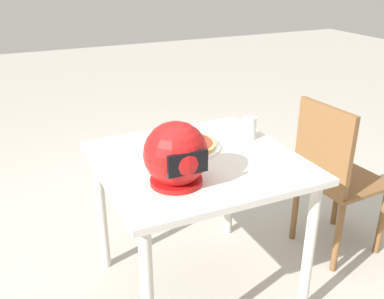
{
  "coord_description": "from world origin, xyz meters",
  "views": [
    {
      "loc": [
        0.77,
        1.61,
        1.57
      ],
      "look_at": [
        -0.0,
        -0.06,
        0.76
      ],
      "focal_mm": 40.4,
      "sensor_mm": 36.0,
      "label": 1
    }
  ],
  "objects_px": {
    "dining_table": "(198,179)",
    "drinking_glass": "(249,128)",
    "chair_side": "(333,172)",
    "pizza": "(187,144)",
    "motorcycle_helmet": "(176,155)"
  },
  "relations": [
    {
      "from": "dining_table",
      "to": "drinking_glass",
      "type": "xyz_separation_m",
      "value": [
        -0.34,
        -0.11,
        0.16
      ]
    },
    {
      "from": "chair_side",
      "to": "dining_table",
      "type": "bearing_deg",
      "value": -1.36
    },
    {
      "from": "pizza",
      "to": "drinking_glass",
      "type": "distance_m",
      "value": 0.34
    },
    {
      "from": "dining_table",
      "to": "drinking_glass",
      "type": "distance_m",
      "value": 0.39
    },
    {
      "from": "chair_side",
      "to": "drinking_glass",
      "type": "bearing_deg",
      "value": -15.73
    },
    {
      "from": "dining_table",
      "to": "motorcycle_helmet",
      "type": "height_order",
      "value": "motorcycle_helmet"
    },
    {
      "from": "motorcycle_helmet",
      "to": "chair_side",
      "type": "height_order",
      "value": "motorcycle_helmet"
    },
    {
      "from": "drinking_glass",
      "to": "dining_table",
      "type": "bearing_deg",
      "value": 18.42
    },
    {
      "from": "drinking_glass",
      "to": "chair_side",
      "type": "distance_m",
      "value": 0.56
    },
    {
      "from": "pizza",
      "to": "drinking_glass",
      "type": "xyz_separation_m",
      "value": [
        -0.33,
        0.02,
        0.03
      ]
    },
    {
      "from": "dining_table",
      "to": "motorcycle_helmet",
      "type": "bearing_deg",
      "value": 44.23
    },
    {
      "from": "pizza",
      "to": "drinking_glass",
      "type": "height_order",
      "value": "drinking_glass"
    },
    {
      "from": "dining_table",
      "to": "pizza",
      "type": "height_order",
      "value": "pizza"
    },
    {
      "from": "drinking_glass",
      "to": "motorcycle_helmet",
      "type": "bearing_deg",
      "value": 29.02
    },
    {
      "from": "pizza",
      "to": "motorcycle_helmet",
      "type": "distance_m",
      "value": 0.37
    }
  ]
}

